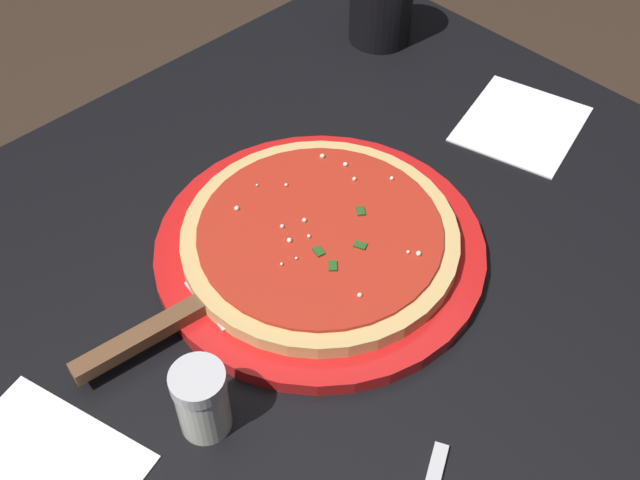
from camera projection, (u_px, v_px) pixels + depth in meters
restaurant_table at (337, 368)px, 0.87m from camera, size 0.85×0.94×0.77m
serving_plate at (320, 248)px, 0.78m from camera, size 0.33×0.33×0.02m
pizza at (320, 236)px, 0.76m from camera, size 0.28×0.28×0.02m
pizza_server at (179, 318)px, 0.70m from camera, size 0.08×0.22×0.01m
napkin_folded_right at (521, 124)px, 0.92m from camera, size 0.16×0.18×0.00m
napkin_loose_left at (34, 478)px, 0.62m from camera, size 0.19×0.17×0.00m
parmesan_shaker at (202, 400)px, 0.62m from camera, size 0.05×0.05×0.07m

